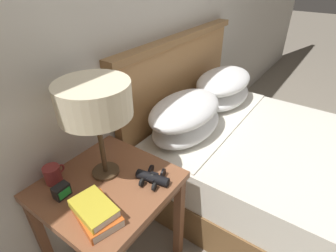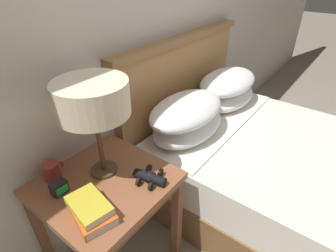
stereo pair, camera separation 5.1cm
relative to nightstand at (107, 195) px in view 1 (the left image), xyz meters
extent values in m
cube|color=beige|center=(0.63, 0.30, 0.74)|extent=(8.00, 0.06, 2.60)
cube|color=brown|center=(0.00, 0.00, 0.07)|extent=(0.58, 0.58, 0.04)
cube|color=brown|center=(0.00, 0.00, 0.03)|extent=(0.55, 0.55, 0.05)
cube|color=brown|center=(0.25, -0.25, -0.25)|extent=(0.04, 0.04, 0.61)
cube|color=brown|center=(-0.26, 0.26, -0.25)|extent=(0.04, 0.04, 0.61)
cube|color=brown|center=(0.25, 0.26, -0.25)|extent=(0.04, 0.04, 0.61)
cube|color=brown|center=(0.99, -0.69, -0.43)|extent=(1.26, 1.78, 0.27)
cube|color=silver|center=(0.99, -0.69, -0.16)|extent=(1.23, 1.74, 0.26)
cube|color=white|center=(0.99, -0.12, -0.02)|extent=(1.21, 0.28, 0.01)
cube|color=#AD7A47|center=(0.99, 0.23, -0.03)|extent=(1.32, 0.06, 1.06)
cube|color=olive|center=(0.99, 0.23, 0.52)|extent=(1.38, 0.10, 0.04)
ellipsoid|color=white|center=(0.72, -0.01, 0.05)|extent=(0.60, 0.36, 0.15)
ellipsoid|color=white|center=(1.28, -0.01, 0.05)|extent=(0.60, 0.36, 0.15)
ellipsoid|color=white|center=(0.69, -0.01, 0.17)|extent=(0.60, 0.36, 0.15)
ellipsoid|color=white|center=(1.26, -0.01, 0.17)|extent=(0.60, 0.36, 0.15)
cylinder|color=#4C3823|center=(0.05, 0.05, 0.09)|extent=(0.13, 0.13, 0.01)
cylinder|color=#4C3823|center=(0.05, 0.05, 0.25)|extent=(0.02, 0.02, 0.31)
cylinder|color=beige|center=(0.05, 0.05, 0.48)|extent=(0.31, 0.31, 0.15)
cube|color=silver|center=(-0.16, -0.12, 0.11)|extent=(0.19, 0.23, 0.04)
cube|color=orange|center=(-0.16, -0.12, 0.13)|extent=(0.19, 0.24, 0.00)
cube|color=orange|center=(-0.22, -0.11, 0.11)|extent=(0.07, 0.20, 0.04)
cube|color=silver|center=(-0.16, -0.12, 0.14)|extent=(0.15, 0.20, 0.03)
cube|color=gold|center=(-0.16, -0.12, 0.16)|extent=(0.15, 0.21, 0.00)
cube|color=gold|center=(-0.22, -0.11, 0.14)|extent=(0.04, 0.19, 0.03)
cylinder|color=black|center=(0.14, -0.21, 0.11)|extent=(0.06, 0.10, 0.04)
cylinder|color=black|center=(0.18, -0.20, 0.11)|extent=(0.05, 0.02, 0.05)
cylinder|color=black|center=(0.09, -0.22, 0.11)|extent=(0.04, 0.02, 0.04)
cylinder|color=black|center=(0.13, -0.15, 0.11)|extent=(0.06, 0.10, 0.04)
cylinder|color=black|center=(0.17, -0.14, 0.11)|extent=(0.05, 0.02, 0.05)
cylinder|color=black|center=(0.08, -0.16, 0.11)|extent=(0.04, 0.02, 0.04)
cube|color=black|center=(0.13, -0.18, 0.12)|extent=(0.06, 0.05, 0.01)
cylinder|color=black|center=(0.13, -0.18, 0.12)|extent=(0.02, 0.01, 0.02)
cylinder|color=#993333|center=(-0.13, 0.20, 0.13)|extent=(0.08, 0.08, 0.08)
torus|color=#993333|center=(-0.09, 0.20, 0.13)|extent=(0.05, 0.01, 0.05)
cube|color=black|center=(-0.17, 0.09, 0.12)|extent=(0.07, 0.04, 0.06)
cube|color=green|center=(-0.17, 0.07, 0.12)|extent=(0.06, 0.00, 0.04)
camera|label=1|loc=(-0.57, -0.75, 0.96)|focal=28.00mm
camera|label=2|loc=(-0.54, -0.80, 0.96)|focal=28.00mm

